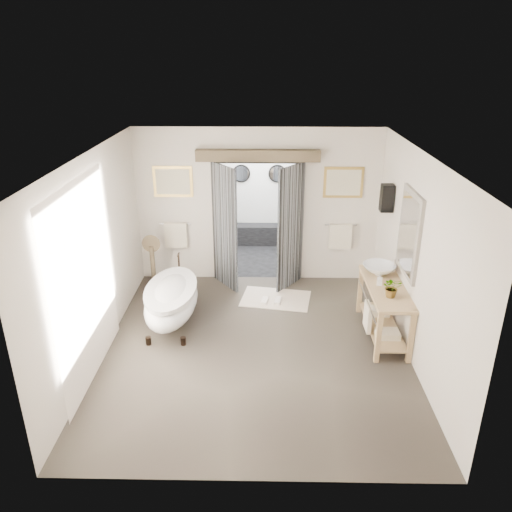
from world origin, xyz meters
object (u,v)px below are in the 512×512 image
rug (276,299)px  basin (379,270)px  clawfoot_tub (172,300)px  vanity (383,306)px

rug → basin: size_ratio=2.31×
clawfoot_tub → rug: bearing=27.3°
vanity → rug: vanity is taller
vanity → basin: (-0.01, 0.42, 0.43)m
clawfoot_tub → basin: (3.30, 0.12, 0.51)m
clawfoot_tub → vanity: (3.31, -0.30, 0.07)m
rug → basin: (1.60, -0.76, 0.93)m
vanity → clawfoot_tub: bearing=174.8°
vanity → basin: size_ratio=3.08×
rug → clawfoot_tub: bearing=-152.7°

